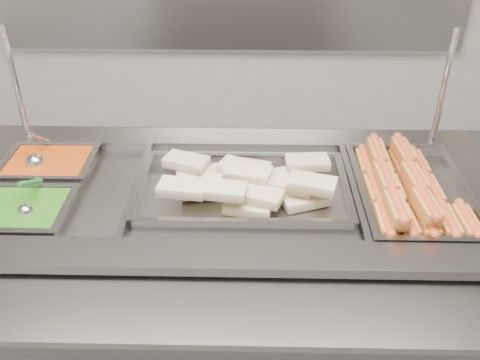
{
  "coord_description": "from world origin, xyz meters",
  "views": [
    {
      "loc": [
        0.14,
        -0.99,
        1.77
      ],
      "look_at": [
        0.11,
        0.42,
        0.87
      ],
      "focal_mm": 40.0,
      "sensor_mm": 36.0,
      "label": 1
    }
  ],
  "objects_px": {
    "pan_wraps": "(243,192)",
    "serving_spoon": "(27,207)",
    "pan_hotdogs": "(410,198)",
    "steam_counter": "(227,285)",
    "sneeze_guard": "(226,58)",
    "ladle": "(35,161)"
  },
  "relations": [
    {
      "from": "pan_hotdogs",
      "to": "pan_wraps",
      "type": "xyz_separation_m",
      "value": [
        -0.53,
        -0.0,
        0.01
      ]
    },
    {
      "from": "sneeze_guard",
      "to": "pan_hotdogs",
      "type": "height_order",
      "value": "sneeze_guard"
    },
    {
      "from": "sneeze_guard",
      "to": "serving_spoon",
      "type": "height_order",
      "value": "sneeze_guard"
    },
    {
      "from": "steam_counter",
      "to": "pan_wraps",
      "type": "distance_m",
      "value": 0.41
    },
    {
      "from": "pan_wraps",
      "to": "ladle",
      "type": "height_order",
      "value": "ladle"
    },
    {
      "from": "sneeze_guard",
      "to": "serving_spoon",
      "type": "distance_m",
      "value": 0.76
    },
    {
      "from": "steam_counter",
      "to": "serving_spoon",
      "type": "relative_size",
      "value": 10.35
    },
    {
      "from": "steam_counter",
      "to": "ladle",
      "type": "distance_m",
      "value": 0.79
    },
    {
      "from": "serving_spoon",
      "to": "steam_counter",
      "type": "bearing_deg",
      "value": 13.78
    },
    {
      "from": "pan_wraps",
      "to": "pan_hotdogs",
      "type": "bearing_deg",
      "value": 0.09
    },
    {
      "from": "ladle",
      "to": "sneeze_guard",
      "type": "bearing_deg",
      "value": 7.41
    },
    {
      "from": "serving_spoon",
      "to": "pan_hotdogs",
      "type": "bearing_deg",
      "value": 6.98
    },
    {
      "from": "pan_wraps",
      "to": "serving_spoon",
      "type": "bearing_deg",
      "value": -167.4
    },
    {
      "from": "steam_counter",
      "to": "sneeze_guard",
      "type": "distance_m",
      "value": 0.8
    },
    {
      "from": "pan_wraps",
      "to": "steam_counter",
      "type": "bearing_deg",
      "value": -179.91
    },
    {
      "from": "sneeze_guard",
      "to": "serving_spoon",
      "type": "xyz_separation_m",
      "value": [
        -0.58,
        -0.35,
        -0.34
      ]
    },
    {
      "from": "sneeze_guard",
      "to": "ladle",
      "type": "bearing_deg",
      "value": -172.59
    },
    {
      "from": "pan_wraps",
      "to": "sneeze_guard",
      "type": "bearing_deg",
      "value": 105.43
    },
    {
      "from": "ladle",
      "to": "serving_spoon",
      "type": "relative_size",
      "value": 1.04
    },
    {
      "from": "pan_hotdogs",
      "to": "serving_spoon",
      "type": "bearing_deg",
      "value": -173.02
    },
    {
      "from": "steam_counter",
      "to": "pan_hotdogs",
      "type": "distance_m",
      "value": 0.71
    },
    {
      "from": "pan_wraps",
      "to": "serving_spoon",
      "type": "relative_size",
      "value": 3.74
    }
  ]
}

